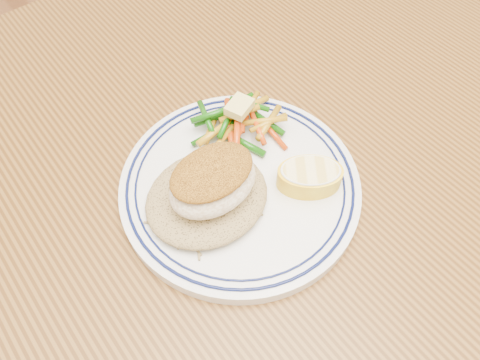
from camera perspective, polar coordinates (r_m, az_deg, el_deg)
name	(u,v)px	position (r m, az deg, el deg)	size (l,w,h in m)	color
ground	(246,360)	(1.20, 0.75, -21.06)	(4.00, 4.00, 0.00)	brown
dining_table	(252,231)	(0.58, 1.45, -6.24)	(1.50, 0.90, 0.75)	#4B2C0F
plate	(240,186)	(0.49, 0.00, -0.70)	(0.25, 0.25, 0.02)	silver
rice_pilaf	(207,196)	(0.46, -4.09, -1.91)	(0.13, 0.11, 0.02)	olive
fish_fillet	(213,181)	(0.44, -3.35, -0.12)	(0.09, 0.06, 0.05)	#F0E4C6
vegetable_pile	(237,123)	(0.52, -0.31, 7.02)	(0.11, 0.10, 0.03)	#13510A
butter_pat	(239,107)	(0.50, -0.06, 8.92)	(0.03, 0.02, 0.01)	#E0D06D
lemon_wedge	(310,176)	(0.48, 8.48, 0.47)	(0.08, 0.08, 0.03)	yellow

